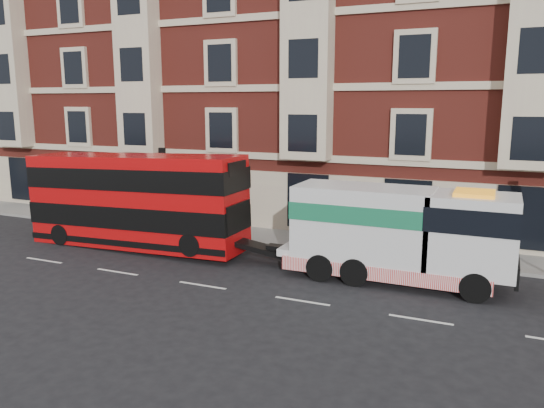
{
  "coord_description": "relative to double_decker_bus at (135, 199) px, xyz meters",
  "views": [
    {
      "loc": [
        10.01,
        -16.34,
        6.77
      ],
      "look_at": [
        1.1,
        4.0,
        2.5
      ],
      "focal_mm": 35.0,
      "sensor_mm": 36.0,
      "label": 1
    }
  ],
  "objects": [
    {
      "name": "victorian_terrace",
      "position": [
        6.12,
        11.61,
        7.74
      ],
      "size": [
        45.0,
        12.0,
        20.4
      ],
      "color": "maroon",
      "rests_on": "ground"
    },
    {
      "name": "tow_truck",
      "position": [
        12.06,
        0.0,
        -0.41
      ],
      "size": [
        8.67,
        2.56,
        3.61
      ],
      "color": "silver",
      "rests_on": "ground"
    },
    {
      "name": "double_decker_bus",
      "position": [
        0.0,
        0.0,
        0.0
      ],
      "size": [
        10.82,
        2.48,
        4.38
      ],
      "color": "#B70A0B",
      "rests_on": "ground"
    },
    {
      "name": "sidewalk",
      "position": [
        5.62,
        4.11,
        -2.25
      ],
      "size": [
        90.0,
        3.0,
        0.15
      ],
      "primitive_type": "cube",
      "color": "slate",
      "rests_on": "ground"
    },
    {
      "name": "lamp_post_west",
      "position": [
        -0.38,
        2.81,
        0.36
      ],
      "size": [
        0.35,
        0.15,
        4.35
      ],
      "color": "black",
      "rests_on": "sidewalk"
    },
    {
      "name": "ground",
      "position": [
        5.62,
        -3.39,
        -2.32
      ],
      "size": [
        120.0,
        120.0,
        0.0
      ],
      "primitive_type": "plane",
      "color": "black",
      "rests_on": "ground"
    },
    {
      "name": "pedestrian",
      "position": [
        -1.34,
        3.5,
        -1.36
      ],
      "size": [
        0.63,
        0.46,
        1.62
      ],
      "primitive_type": "imported",
      "rotation": [
        0.0,
        0.0,
        -0.12
      ],
      "color": "#1D203A",
      "rests_on": "sidewalk"
    }
  ]
}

